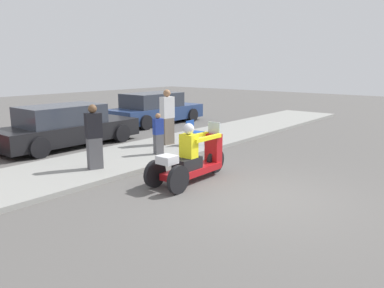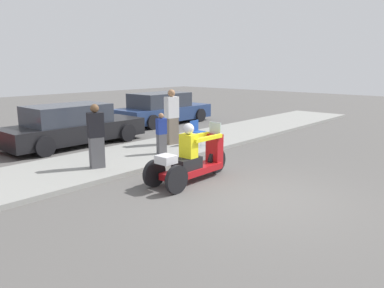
% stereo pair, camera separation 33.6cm
% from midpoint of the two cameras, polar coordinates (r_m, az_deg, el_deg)
% --- Properties ---
extents(ground_plane, '(60.00, 60.00, 0.00)m').
position_cam_midpoint_polar(ground_plane, '(8.07, 10.74, -8.05)').
color(ground_plane, '#565451').
extents(sidewalk_strip, '(28.00, 2.80, 0.12)m').
position_cam_midpoint_polar(sidewalk_strip, '(11.01, -10.17, -2.28)').
color(sidewalk_strip, gray).
rests_on(sidewalk_strip, ground).
extents(motorcycle_trike, '(2.48, 0.81, 1.42)m').
position_cam_midpoint_polar(motorcycle_trike, '(8.90, 1.09, -2.57)').
color(motorcycle_trike, black).
rests_on(motorcycle_trike, ground).
extents(spectator_mid_group, '(0.32, 0.24, 1.23)m').
position_cam_midpoint_polar(spectator_mid_group, '(11.17, -3.82, 1.50)').
color(spectator_mid_group, '#515156').
rests_on(spectator_mid_group, sidewalk_strip).
extents(spectator_far_back, '(0.45, 0.35, 1.65)m').
position_cam_midpoint_polar(spectator_far_back, '(9.83, -13.46, 0.98)').
color(spectator_far_back, '#515156').
rests_on(spectator_far_back, sidewalk_strip).
extents(spectator_by_tree, '(0.47, 0.33, 1.83)m').
position_cam_midpoint_polar(spectator_by_tree, '(12.50, -2.34, 3.98)').
color(spectator_by_tree, '#726656').
rests_on(spectator_by_tree, sidewalk_strip).
extents(folding_chair_set_back, '(0.50, 0.50, 0.82)m').
position_cam_midpoint_polar(folding_chair_set_back, '(12.37, 1.56, 2.13)').
color(folding_chair_set_back, '#A5A8AD').
rests_on(folding_chair_set_back, sidewalk_strip).
extents(parked_car_lot_right, '(4.85, 2.08, 1.46)m').
position_cam_midpoint_polar(parked_car_lot_right, '(17.85, -3.99, 5.35)').
color(parked_car_lot_right, navy).
rests_on(parked_car_lot_right, ground).
extents(parked_car_lot_center, '(4.86, 1.98, 1.42)m').
position_cam_midpoint_polar(parked_car_lot_center, '(13.50, -17.06, 2.65)').
color(parked_car_lot_center, black).
rests_on(parked_car_lot_center, ground).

